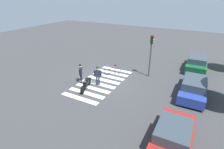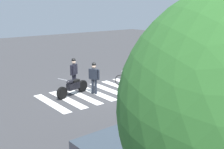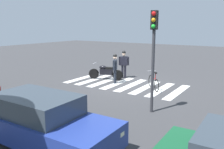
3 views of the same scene
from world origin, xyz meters
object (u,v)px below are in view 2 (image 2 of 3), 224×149
Objects in this scene: officer_by_motorcycle at (94,76)px; traffic_light_pole at (192,46)px; police_motorcycle at (73,87)px; leaning_bicycle at (129,80)px.

officer_by_motorcycle is 5.35m from traffic_light_pole.
police_motorcycle is 1.28m from officer_by_motorcycle.
leaning_bicycle is 4.22m from traffic_light_pole.
traffic_light_pole is (-1.33, 3.29, 2.29)m from leaning_bicycle.
traffic_light_pole reaches higher than police_motorcycle.
officer_by_motorcycle is 0.45× the size of traffic_light_pole.
police_motorcycle is 1.66× the size of leaning_bicycle.
traffic_light_pole reaches higher than officer_by_motorcycle.
police_motorcycle is 3.57m from leaning_bicycle.
police_motorcycle is at bearing -27.19° from officer_by_motorcycle.
traffic_light_pole is at bearing 141.24° from police_motorcycle.
traffic_light_pole is (-4.85, 3.90, 2.20)m from police_motorcycle.
police_motorcycle is 6.60m from traffic_light_pole.
officer_by_motorcycle is at bearing -41.38° from traffic_light_pole.
traffic_light_pole reaches higher than leaning_bicycle.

